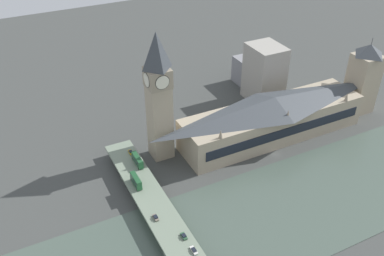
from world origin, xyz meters
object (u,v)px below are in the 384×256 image
(clock_tower, at_px, (159,95))
(victoria_tower, at_px, (363,78))
(double_decker_bus_lead, at_px, (136,180))
(car_northbound_mid, at_px, (194,250))
(parliament_hall, at_px, (273,117))
(road_bridge, at_px, (178,243))
(double_decker_bus_mid, at_px, (137,160))
(car_northbound_lead, at_px, (156,217))
(car_southbound_tail, at_px, (131,152))
(car_northbound_tail, at_px, (184,236))

(clock_tower, xyz_separation_m, victoria_tower, (-12.15, -130.43, -15.14))
(double_decker_bus_lead, distance_m, car_northbound_mid, 48.59)
(parliament_hall, xyz_separation_m, road_bridge, (-52.89, 84.82, -7.66))
(double_decker_bus_mid, bearing_deg, clock_tower, -60.27)
(car_northbound_mid, bearing_deg, road_bridge, 25.87)
(car_northbound_mid, bearing_deg, double_decker_bus_mid, 0.16)
(car_northbound_lead, xyz_separation_m, car_southbound_tail, (49.52, -6.39, 0.06))
(double_decker_bus_lead, distance_m, car_southbound_tail, 25.77)
(victoria_tower, height_order, car_northbound_tail, victoria_tower)
(car_northbound_lead, height_order, car_northbound_mid, car_northbound_lead)
(road_bridge, relative_size, car_northbound_mid, 33.60)
(victoria_tower, height_order, double_decker_bus_mid, victoria_tower)
(double_decker_bus_mid, relative_size, car_northbound_tail, 2.74)
(parliament_hall, bearing_deg, car_southbound_tail, 81.25)
(road_bridge, bearing_deg, victoria_tower, -70.68)
(car_northbound_lead, distance_m, car_southbound_tail, 49.93)
(victoria_tower, height_order, road_bridge, victoria_tower)
(victoria_tower, bearing_deg, car_southbound_tail, 85.17)
(car_northbound_lead, distance_m, car_northbound_mid, 24.48)
(clock_tower, bearing_deg, car_northbound_tail, 164.93)
(car_southbound_tail, bearing_deg, road_bridge, 177.08)
(double_decker_bus_mid, bearing_deg, car_northbound_tail, 179.80)
(clock_tower, height_order, car_northbound_tail, clock_tower)
(double_decker_bus_mid, xyz_separation_m, car_northbound_mid, (-62.95, -0.18, -1.93))
(car_northbound_mid, distance_m, car_northbound_tail, 8.48)
(double_decker_bus_lead, xyz_separation_m, double_decker_bus_mid, (14.84, -6.32, -0.19))
(car_southbound_tail, bearing_deg, parliament_hall, -98.75)
(double_decker_bus_lead, height_order, double_decker_bus_mid, double_decker_bus_lead)
(victoria_tower, xyz_separation_m, car_northbound_tail, (-52.09, 147.72, -15.28))
(double_decker_bus_lead, relative_size, double_decker_bus_mid, 0.92)
(double_decker_bus_mid, height_order, car_northbound_lead, double_decker_bus_mid)
(double_decker_bus_lead, xyz_separation_m, car_northbound_lead, (-24.57, 0.25, -2.05))
(road_bridge, bearing_deg, car_southbound_tail, -2.92)
(parliament_hall, height_order, double_decker_bus_lead, parliament_hall)
(car_northbound_mid, bearing_deg, victoria_tower, -67.66)
(victoria_tower, bearing_deg, parliament_hall, 90.05)
(car_northbound_tail, bearing_deg, car_southbound_tail, -0.02)
(road_bridge, height_order, double_decker_bus_mid, double_decker_bus_mid)
(car_northbound_lead, bearing_deg, victoria_tower, -76.49)
(road_bridge, bearing_deg, car_northbound_mid, -154.13)
(victoria_tower, xyz_separation_m, double_decker_bus_lead, (-12.46, 153.84, -13.22))
(car_northbound_mid, xyz_separation_m, car_southbound_tail, (73.05, 0.36, 0.13))
(victoria_tower, bearing_deg, car_northbound_tail, 109.42)
(double_decker_bus_mid, bearing_deg, double_decker_bus_lead, 156.95)
(double_decker_bus_lead, bearing_deg, car_northbound_tail, -171.22)
(parliament_hall, height_order, clock_tower, clock_tower)
(car_northbound_tail, bearing_deg, victoria_tower, -70.58)
(car_southbound_tail, bearing_deg, clock_tower, -91.10)
(car_northbound_lead, bearing_deg, car_northbound_mid, -164.01)
(victoria_tower, xyz_separation_m, double_decker_bus_mid, (2.38, 147.53, -13.41))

